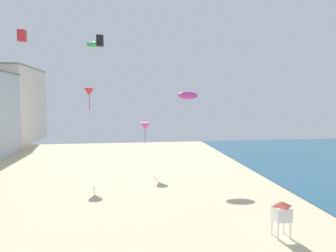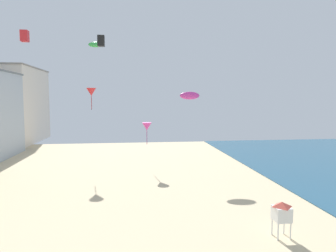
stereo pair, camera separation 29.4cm
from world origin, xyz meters
The scene contains 8 objects.
boardwalk_hotel_far centered at (-26.35, 64.55, 8.39)m, with size 13.98×19.50×16.77m.
lifeguard_stand centered at (11.93, 11.77, 1.84)m, with size 1.10×1.10×2.55m.
kite_black_box centered at (-1.27, 22.62, 15.28)m, with size 0.66×0.66×1.03m.
kite_green_parafoil centered at (-3.18, 35.03, 17.06)m, with size 1.86×0.52×0.72m.
kite_red_delta centered at (-4.27, 38.19, 10.75)m, with size 1.40×1.40×3.19m.
kite_magenta_parafoil centered at (9.67, 34.17, 10.19)m, with size 2.78×0.77×1.08m.
kite_red_box centered at (-12.94, 37.05, 18.37)m, with size 0.98×0.98×1.54m.
kite_magenta_delta centered at (3.70, 34.79, 5.86)m, with size 1.36×1.36×3.08m.
Camera 1 is at (1.26, -7.69, 9.68)m, focal length 32.47 mm.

